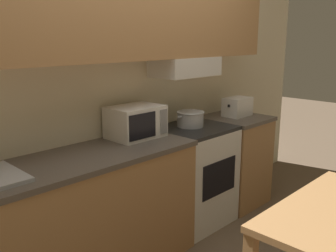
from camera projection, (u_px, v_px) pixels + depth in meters
name	position (u px, v px, depth m)	size (l,w,h in m)	color
ground_plane	(119.00, 235.00, 3.18)	(16.00, 16.00, 0.00)	brown
wall_back	(120.00, 59.00, 2.81)	(5.44, 0.38, 2.55)	beige
lower_counter_main	(72.00, 223.00, 2.47)	(1.86, 0.59, 0.88)	tan
lower_counter_right_stub	(234.00, 160.00, 3.75)	(0.57, 0.59, 0.88)	tan
stove_range	(194.00, 175.00, 3.34)	(0.62, 0.56, 0.88)	white
cooking_pot	(190.00, 118.00, 3.24)	(0.32, 0.24, 0.13)	#B7BABF
microwave	(136.00, 122.00, 2.88)	(0.41, 0.31, 0.24)	white
toaster	(237.00, 107.00, 3.67)	(0.29, 0.19, 0.18)	white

